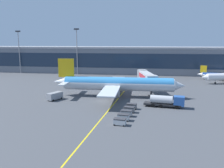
{
  "coord_description": "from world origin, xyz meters",
  "views": [
    {
      "loc": [
        12.71,
        -67.07,
        17.71
      ],
      "look_at": [
        1.74,
        4.86,
        4.5
      ],
      "focal_mm": 37.46,
      "sensor_mm": 36.0,
      "label": 1
    }
  ],
  "objects_px": {
    "fuel_tanker": "(167,101)",
    "baggage_cart_3": "(129,109)",
    "baggage_cart_4": "(132,106)",
    "baggage_cart_2": "(126,113)",
    "main_airliner": "(117,84)",
    "crew_van": "(55,96)",
    "baggage_cart_0": "(120,122)",
    "baggage_cart_1": "(123,117)"
  },
  "relations": [
    {
      "from": "main_airliner",
      "to": "crew_van",
      "type": "relative_size",
      "value": 7.97
    },
    {
      "from": "baggage_cart_1",
      "to": "main_airliner",
      "type": "bearing_deg",
      "value": 100.71
    },
    {
      "from": "crew_van",
      "to": "baggage_cart_1",
      "type": "distance_m",
      "value": 27.83
    },
    {
      "from": "fuel_tanker",
      "to": "crew_van",
      "type": "relative_size",
      "value": 2.04
    },
    {
      "from": "baggage_cart_0",
      "to": "baggage_cart_2",
      "type": "distance_m",
      "value": 6.4
    },
    {
      "from": "main_airliner",
      "to": "baggage_cart_2",
      "type": "height_order",
      "value": "main_airliner"
    },
    {
      "from": "fuel_tanker",
      "to": "baggage_cart_1",
      "type": "height_order",
      "value": "fuel_tanker"
    },
    {
      "from": "baggage_cart_2",
      "to": "main_airliner",
      "type": "bearing_deg",
      "value": 103.51
    },
    {
      "from": "baggage_cart_0",
      "to": "main_airliner",
      "type": "bearing_deg",
      "value": 98.54
    },
    {
      "from": "baggage_cart_1",
      "to": "baggage_cart_3",
      "type": "height_order",
      "value": "same"
    },
    {
      "from": "baggage_cart_0",
      "to": "baggage_cart_1",
      "type": "height_order",
      "value": "same"
    },
    {
      "from": "main_airliner",
      "to": "baggage_cart_0",
      "type": "height_order",
      "value": "main_airliner"
    },
    {
      "from": "baggage_cart_0",
      "to": "baggage_cart_1",
      "type": "xyz_separation_m",
      "value": [
        0.42,
        3.17,
        0.0
      ]
    },
    {
      "from": "crew_van",
      "to": "baggage_cart_1",
      "type": "height_order",
      "value": "crew_van"
    },
    {
      "from": "crew_van",
      "to": "baggage_cart_3",
      "type": "bearing_deg",
      "value": -21.63
    },
    {
      "from": "main_airliner",
      "to": "crew_van",
      "type": "height_order",
      "value": "main_airliner"
    },
    {
      "from": "fuel_tanker",
      "to": "baggage_cart_0",
      "type": "distance_m",
      "value": 19.28
    },
    {
      "from": "fuel_tanker",
      "to": "baggage_cart_2",
      "type": "height_order",
      "value": "fuel_tanker"
    },
    {
      "from": "baggage_cart_0",
      "to": "crew_van",
      "type": "bearing_deg",
      "value": 139.91
    },
    {
      "from": "main_airliner",
      "to": "baggage_cart_4",
      "type": "xyz_separation_m",
      "value": [
        5.63,
        -13.59,
        -3.47
      ]
    },
    {
      "from": "fuel_tanker",
      "to": "baggage_cart_3",
      "type": "distance_m",
      "value": 11.64
    },
    {
      "from": "baggage_cart_2",
      "to": "baggage_cart_4",
      "type": "xyz_separation_m",
      "value": [
        0.84,
        6.34,
        0.0
      ]
    },
    {
      "from": "fuel_tanker",
      "to": "baggage_cart_4",
      "type": "height_order",
      "value": "fuel_tanker"
    },
    {
      "from": "baggage_cart_4",
      "to": "baggage_cart_0",
      "type": "bearing_deg",
      "value": -97.56
    },
    {
      "from": "main_airliner",
      "to": "baggage_cart_4",
      "type": "relative_size",
      "value": 15.26
    },
    {
      "from": "crew_van",
      "to": "baggage_cart_4",
      "type": "bearing_deg",
      "value": -14.49
    },
    {
      "from": "crew_van",
      "to": "main_airliner",
      "type": "bearing_deg",
      "value": 21.57
    },
    {
      "from": "main_airliner",
      "to": "baggage_cart_0",
      "type": "xyz_separation_m",
      "value": [
        3.95,
        -26.27,
        -3.47
      ]
    },
    {
      "from": "baggage_cart_0",
      "to": "baggage_cart_3",
      "type": "height_order",
      "value": "same"
    },
    {
      "from": "fuel_tanker",
      "to": "crew_van",
      "type": "distance_m",
      "value": 33.68
    },
    {
      "from": "fuel_tanker",
      "to": "baggage_cart_3",
      "type": "height_order",
      "value": "fuel_tanker"
    },
    {
      "from": "main_airliner",
      "to": "fuel_tanker",
      "type": "height_order",
      "value": "main_airliner"
    },
    {
      "from": "main_airliner",
      "to": "fuel_tanker",
      "type": "xyz_separation_m",
      "value": [
        14.97,
        -10.49,
        -2.5
      ]
    },
    {
      "from": "baggage_cart_4",
      "to": "main_airliner",
      "type": "bearing_deg",
      "value": 112.51
    },
    {
      "from": "baggage_cart_4",
      "to": "fuel_tanker",
      "type": "bearing_deg",
      "value": 18.36
    },
    {
      "from": "fuel_tanker",
      "to": "baggage_cart_3",
      "type": "bearing_deg",
      "value": -147.27
    },
    {
      "from": "baggage_cart_2",
      "to": "baggage_cart_4",
      "type": "distance_m",
      "value": 6.4
    },
    {
      "from": "baggage_cart_0",
      "to": "baggage_cart_4",
      "type": "bearing_deg",
      "value": 82.44
    },
    {
      "from": "main_airliner",
      "to": "baggage_cart_3",
      "type": "bearing_deg",
      "value": -72.73
    },
    {
      "from": "baggage_cart_0",
      "to": "baggage_cart_2",
      "type": "xyz_separation_m",
      "value": [
        0.84,
        6.34,
        0.0
      ]
    },
    {
      "from": "baggage_cart_0",
      "to": "baggage_cart_2",
      "type": "height_order",
      "value": "same"
    },
    {
      "from": "baggage_cart_0",
      "to": "baggage_cart_3",
      "type": "bearing_deg",
      "value": 82.44
    }
  ]
}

